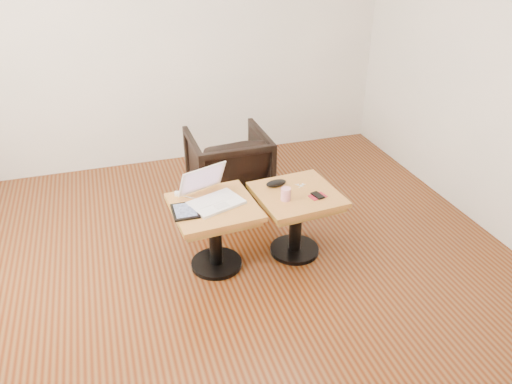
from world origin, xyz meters
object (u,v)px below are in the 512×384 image
object	(u,v)px
laptop	(212,195)
striped_cup	(286,194)
side_table_right	(296,208)
side_table_left	(215,221)
armchair	(228,165)

from	to	relation	value
laptop	striped_cup	distance (m)	0.53
side_table_right	striped_cup	distance (m)	0.23
side_table_right	striped_cup	xyz separation A→B (m)	(-0.12, -0.07, 0.18)
side_table_right	side_table_left	bearing A→B (deg)	174.05
armchair	laptop	bearing A→B (deg)	68.02
side_table_left	laptop	xyz separation A→B (m)	(0.00, 0.06, 0.18)
laptop	armchair	world-z (taller)	laptop
side_table_left	side_table_right	bearing A→B (deg)	-5.31
striped_cup	side_table_right	bearing A→B (deg)	31.87
side_table_left	armchair	bearing A→B (deg)	65.78
side_table_left	striped_cup	world-z (taller)	striped_cup
striped_cup	armchair	size ratio (longest dim) A/B	0.13
side_table_left	side_table_right	world-z (taller)	same
side_table_right	striped_cup	bearing A→B (deg)	-152.83
side_table_right	laptop	bearing A→B (deg)	168.69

